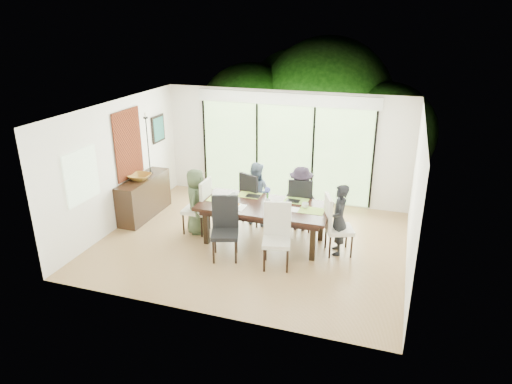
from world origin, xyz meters
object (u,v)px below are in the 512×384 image
(chair_far_right, at_px, (301,203))
(person_far_right, at_px, (301,198))
(person_far_left, at_px, (256,193))
(sideboard, at_px, (144,197))
(table_top, at_px, (264,206))
(cup_a, at_px, (234,196))
(chair_right_end, at_px, (340,225))
(chair_near_left, at_px, (225,229))
(vase, at_px, (267,201))
(cup_b, at_px, (270,205))
(chair_near_right, at_px, (277,237))
(chair_left_end, at_px, (196,206))
(cup_c, at_px, (305,205))
(bowl, at_px, (140,177))
(chair_far_left, at_px, (256,197))
(person_right_end, at_px, (339,220))
(person_left_end, at_px, (196,201))
(laptop, at_px, (223,201))

(chair_far_right, distance_m, person_far_right, 0.10)
(person_far_left, xyz_separation_m, sideboard, (-2.53, -0.43, -0.24))
(table_top, xyz_separation_m, cup_a, (-0.70, 0.15, 0.08))
(chair_right_end, bearing_deg, person_far_left, 45.99)
(chair_near_left, distance_m, cup_a, 1.07)
(vase, height_order, cup_b, vase)
(chair_near_right, bearing_deg, cup_b, 101.30)
(chair_left_end, distance_m, chair_far_right, 2.22)
(cup_b, bearing_deg, chair_left_end, 176.53)
(cup_c, height_order, bowl, bowl)
(chair_far_left, bearing_deg, table_top, 142.17)
(person_far_right, relative_size, vase, 10.75)
(person_far_right, relative_size, cup_b, 12.90)
(chair_far_right, xyz_separation_m, cup_c, (0.25, -0.75, 0.27))
(chair_left_end, distance_m, person_far_right, 2.21)
(cup_c, bearing_deg, sideboard, 175.49)
(chair_near_right, xyz_separation_m, cup_a, (-1.20, 1.02, 0.27))
(cup_b, bearing_deg, person_far_left, 122.83)
(chair_far_left, xyz_separation_m, person_right_end, (1.93, -0.85, 0.10))
(person_left_end, relative_size, person_far_right, 1.00)
(chair_near_left, relative_size, person_far_left, 0.85)
(cup_b, xyz_separation_m, sideboard, (-3.13, 0.50, -0.41))
(table_top, height_order, person_far_left, person_far_left)
(person_far_left, height_order, cup_a, person_far_left)
(chair_near_right, relative_size, sideboard, 0.73)
(person_far_left, bearing_deg, person_right_end, 168.13)
(chair_near_left, xyz_separation_m, bowl, (-2.48, 1.17, 0.38))
(chair_near_right, height_order, cup_a, chair_near_right)
(cup_a, xyz_separation_m, cup_b, (0.85, -0.25, -0.00))
(person_far_right, relative_size, sideboard, 0.86)
(vase, height_order, sideboard, vase)
(cup_b, height_order, sideboard, sideboard)
(person_right_end, distance_m, person_far_right, 1.25)
(person_right_end, distance_m, bowl, 4.48)
(chair_near_right, height_order, laptop, chair_near_right)
(chair_far_left, relative_size, sideboard, 0.73)
(chair_far_right, relative_size, laptop, 3.33)
(chair_left_end, height_order, person_right_end, person_right_end)
(vase, relative_size, cup_c, 0.97)
(chair_near_right, height_order, person_far_left, person_far_left)
(chair_far_right, xyz_separation_m, person_left_end, (-2.03, -0.85, 0.10))
(cup_c, bearing_deg, chair_far_left, 149.04)
(person_far_right, bearing_deg, chair_far_left, -2.56)
(cup_b, bearing_deg, person_far_right, 66.73)
(chair_right_end, bearing_deg, bowl, 65.24)
(chair_right_end, bearing_deg, laptop, 71.48)
(chair_left_end, bearing_deg, cup_c, 91.86)
(person_right_end, bearing_deg, sideboard, -107.27)
(laptop, height_order, cup_b, cup_b)
(chair_far_left, bearing_deg, cup_c, 173.30)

